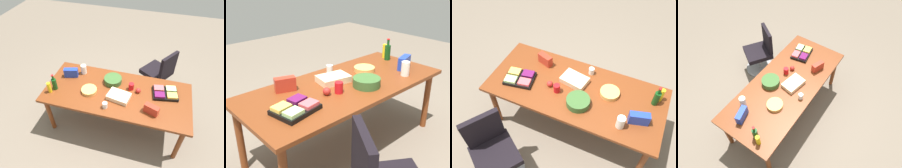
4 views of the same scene
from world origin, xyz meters
The scene contains 15 objects.
ground_plane centered at (0.00, 0.00, 0.00)m, with size 10.00×10.00×0.00m, color #736657.
conference_table centered at (0.00, 0.00, 0.68)m, with size 2.19×0.96×0.76m.
office_chair centered at (-0.58, -1.01, 0.37)m, with size 0.66×0.66×0.94m.
mustard_bottle centered at (0.97, 0.26, 0.85)m, with size 0.06×0.06×0.18m, color yellow.
mayo_jar centered at (0.64, -0.29, 0.84)m, with size 0.09×0.09×0.16m, color white.
apple_red centered at (-0.31, -0.08, 0.79)m, with size 0.08×0.08×0.08m, color #AC251F.
chip_bowl centered at (0.41, 0.10, 0.78)m, with size 0.23×0.23×0.05m, color #E1A853.
red_solo_cup centered at (-0.19, -0.12, 0.81)m, with size 0.08×0.08×0.11m, color red.
salad_bowl centered at (0.11, -0.20, 0.80)m, with size 0.28×0.28×0.09m, color #375D2B.
chip_bag_blue centered at (0.81, -0.15, 0.83)m, with size 0.22×0.08×0.15m, color #1F3BAE.
sheet_cake centered at (-0.06, 0.11, 0.79)m, with size 0.32×0.22×0.07m, color beige.
fruit_platter centered at (-0.70, -0.14, 0.79)m, with size 0.40×0.34×0.07m.
wine_bottle centered at (0.93, 0.18, 0.86)m, with size 0.09×0.09×0.27m.
paper_cup centered at (0.09, 0.33, 0.80)m, with size 0.07×0.07×0.09m, color white.
chip_bag_red centered at (-0.54, 0.26, 0.83)m, with size 0.20×0.08×0.14m, color #B5301F.
Camera 4 is at (1.62, 1.19, 3.35)m, focal length 33.96 mm.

